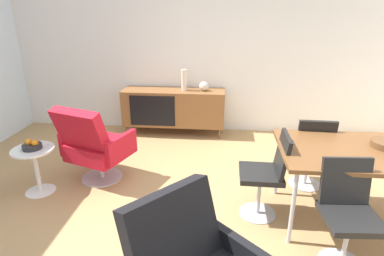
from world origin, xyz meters
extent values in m
plane|color=tan|center=(0.00, 0.00, 0.00)|extent=(8.32, 8.32, 0.00)
cube|color=white|center=(0.00, 2.60, 1.40)|extent=(6.80, 0.12, 2.80)
cube|color=brown|center=(-0.55, 2.30, 0.44)|extent=(1.60, 0.44, 0.56)
cube|color=black|center=(-0.85, 2.08, 0.44)|extent=(0.70, 0.01, 0.48)
cylinder|color=brown|center=(-1.29, 2.13, 0.08)|extent=(0.03, 0.03, 0.16)
cylinder|color=brown|center=(0.19, 2.13, 0.08)|extent=(0.03, 0.03, 0.16)
cylinder|color=brown|center=(-1.29, 2.47, 0.08)|extent=(0.03, 0.03, 0.16)
cylinder|color=brown|center=(0.19, 2.47, 0.08)|extent=(0.03, 0.03, 0.16)
ellipsoid|color=beige|center=(-0.08, 2.30, 0.79)|extent=(0.14, 0.14, 0.14)
cylinder|color=beige|center=(-0.39, 2.30, 0.88)|extent=(0.09, 0.09, 0.32)
cube|color=brown|center=(1.54, 0.23, 0.72)|extent=(1.60, 0.90, 0.04)
cylinder|color=#B7B7BC|center=(0.82, -0.16, 0.35)|extent=(0.04, 0.04, 0.70)
cylinder|color=#B7B7BC|center=(0.82, 0.62, 0.35)|extent=(0.04, 0.04, 0.70)
cube|color=black|center=(1.19, 0.85, 0.45)|extent=(0.41, 0.41, 0.05)
cube|color=black|center=(1.19, 0.67, 0.67)|extent=(0.38, 0.10, 0.38)
cylinder|color=#B7B7BC|center=(1.19, 0.85, 0.21)|extent=(0.04, 0.04, 0.42)
cylinder|color=#B7B7BC|center=(1.19, 0.85, 0.01)|extent=(0.36, 0.36, 0.01)
cube|color=black|center=(0.59, 0.23, 0.45)|extent=(0.40, 0.40, 0.05)
cube|color=black|center=(0.77, 0.23, 0.67)|extent=(0.09, 0.38, 0.38)
cylinder|color=#B7B7BC|center=(0.59, 0.23, 0.21)|extent=(0.04, 0.04, 0.42)
cylinder|color=#B7B7BC|center=(0.59, 0.23, 0.01)|extent=(0.36, 0.36, 0.01)
cube|color=black|center=(1.19, -0.39, 0.45)|extent=(0.43, 0.43, 0.05)
cube|color=black|center=(1.18, -0.21, 0.67)|extent=(0.39, 0.11, 0.38)
cylinder|color=#B7B7BC|center=(1.19, -0.39, 0.21)|extent=(0.04, 0.04, 0.42)
cube|color=red|center=(-1.21, 0.78, 0.38)|extent=(0.75, 0.73, 0.20)
cube|color=red|center=(-1.29, 0.55, 0.69)|extent=(0.66, 0.45, 0.51)
cube|color=red|center=(-0.90, 0.67, 0.46)|extent=(0.22, 0.50, 0.28)
cube|color=red|center=(-1.52, 0.88, 0.46)|extent=(0.22, 0.50, 0.28)
cylinder|color=#B7B7BC|center=(-1.21, 0.78, 0.14)|extent=(0.06, 0.06, 0.28)
cylinder|color=#B7B7BC|center=(-1.21, 0.78, 0.01)|extent=(0.48, 0.48, 0.02)
cube|color=black|center=(-0.06, -0.96, 0.69)|extent=(0.60, 0.62, 0.51)
cylinder|color=white|center=(-1.79, 0.42, 0.51)|extent=(0.44, 0.44, 0.02)
cylinder|color=white|center=(-1.79, 0.42, 0.25)|extent=(0.05, 0.05, 0.50)
cone|color=white|center=(-1.79, 0.42, 0.01)|extent=(0.32, 0.32, 0.02)
cylinder|color=#262628|center=(-1.79, 0.42, 0.55)|extent=(0.20, 0.20, 0.05)
sphere|color=orange|center=(-1.75, 0.41, 0.59)|extent=(0.07, 0.07, 0.07)
sphere|color=orange|center=(-1.83, 0.43, 0.59)|extent=(0.07, 0.07, 0.07)
camera|label=1|loc=(0.20, -2.45, 1.92)|focal=29.46mm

